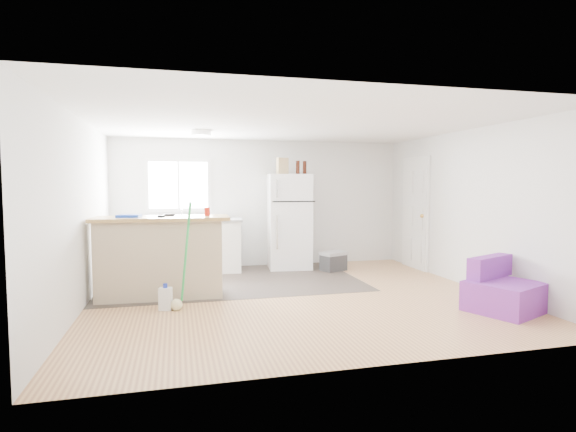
{
  "coord_description": "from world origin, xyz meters",
  "views": [
    {
      "loc": [
        -1.59,
        -5.97,
        1.57
      ],
      "look_at": [
        0.07,
        0.7,
        1.08
      ],
      "focal_mm": 28.0,
      "sensor_mm": 36.0,
      "label": 1
    }
  ],
  "objects_px": {
    "cooler": "(333,261)",
    "purple_seat": "(502,292)",
    "bottle_left": "(298,168)",
    "bottle_right": "(305,168)",
    "refrigerator": "(289,221)",
    "cleaner_jug": "(165,299)",
    "blue_tray": "(129,216)",
    "peninsula": "(161,257)",
    "kitchen_cabinets": "(182,245)",
    "cardboard_box": "(283,166)",
    "mop": "(179,291)",
    "red_cup": "(207,212)"
  },
  "relations": [
    {
      "from": "cooler",
      "to": "purple_seat",
      "type": "height_order",
      "value": "purple_seat"
    },
    {
      "from": "bottle_left",
      "to": "bottle_right",
      "type": "relative_size",
      "value": 1.0
    },
    {
      "from": "refrigerator",
      "to": "cleaner_jug",
      "type": "distance_m",
      "value": 3.32
    },
    {
      "from": "refrigerator",
      "to": "bottle_left",
      "type": "height_order",
      "value": "bottle_left"
    },
    {
      "from": "blue_tray",
      "to": "peninsula",
      "type": "bearing_deg",
      "value": 2.99
    },
    {
      "from": "bottle_left",
      "to": "bottle_right",
      "type": "bearing_deg",
      "value": 28.41
    },
    {
      "from": "cleaner_jug",
      "to": "blue_tray",
      "type": "relative_size",
      "value": 1.12
    },
    {
      "from": "blue_tray",
      "to": "bottle_right",
      "type": "height_order",
      "value": "bottle_right"
    },
    {
      "from": "blue_tray",
      "to": "bottle_left",
      "type": "height_order",
      "value": "bottle_left"
    },
    {
      "from": "cooler",
      "to": "purple_seat",
      "type": "xyz_separation_m",
      "value": [
        1.15,
        -2.95,
        0.06
      ]
    },
    {
      "from": "blue_tray",
      "to": "purple_seat",
      "type": "bearing_deg",
      "value": -20.67
    },
    {
      "from": "cleaner_jug",
      "to": "kitchen_cabinets",
      "type": "bearing_deg",
      "value": 97.66
    },
    {
      "from": "peninsula",
      "to": "bottle_right",
      "type": "relative_size",
      "value": 7.41
    },
    {
      "from": "cleaner_jug",
      "to": "peninsula",
      "type": "bearing_deg",
      "value": 109.17
    },
    {
      "from": "refrigerator",
      "to": "cooler",
      "type": "xyz_separation_m",
      "value": [
        0.71,
        -0.47,
        -0.7
      ]
    },
    {
      "from": "purple_seat",
      "to": "cardboard_box",
      "type": "bearing_deg",
      "value": 97.81
    },
    {
      "from": "cooler",
      "to": "mop",
      "type": "bearing_deg",
      "value": -168.03
    },
    {
      "from": "peninsula",
      "to": "cooler",
      "type": "bearing_deg",
      "value": 24.86
    },
    {
      "from": "cleaner_jug",
      "to": "bottle_left",
      "type": "bearing_deg",
      "value": 58.07
    },
    {
      "from": "bottle_left",
      "to": "peninsula",
      "type": "bearing_deg",
      "value": -146.09
    },
    {
      "from": "cooler",
      "to": "red_cup",
      "type": "xyz_separation_m",
      "value": [
        -2.33,
        -1.2,
        1.01
      ]
    },
    {
      "from": "cooler",
      "to": "cleaner_jug",
      "type": "xyz_separation_m",
      "value": [
        -2.9,
        -1.92,
        -0.03
      ]
    },
    {
      "from": "purple_seat",
      "to": "mop",
      "type": "xyz_separation_m",
      "value": [
        -3.89,
        1.03,
        -0.0
      ]
    },
    {
      "from": "cooler",
      "to": "bottle_left",
      "type": "height_order",
      "value": "bottle_left"
    },
    {
      "from": "refrigerator",
      "to": "cardboard_box",
      "type": "xyz_separation_m",
      "value": [
        -0.14,
        -0.06,
        1.02
      ]
    },
    {
      "from": "peninsula",
      "to": "cleaner_jug",
      "type": "relative_size",
      "value": 5.51
    },
    {
      "from": "peninsula",
      "to": "bottle_left",
      "type": "distance_m",
      "value": 3.18
    },
    {
      "from": "kitchen_cabinets",
      "to": "cleaner_jug",
      "type": "distance_m",
      "value": 2.47
    },
    {
      "from": "bottle_left",
      "to": "red_cup",
      "type": "bearing_deg",
      "value": -137.79
    },
    {
      "from": "bottle_left",
      "to": "cardboard_box",
      "type": "bearing_deg",
      "value": 179.35
    },
    {
      "from": "kitchen_cabinets",
      "to": "purple_seat",
      "type": "xyz_separation_m",
      "value": [
        3.81,
        -3.47,
        -0.25
      ]
    },
    {
      "from": "cooler",
      "to": "refrigerator",
      "type": "bearing_deg",
      "value": 123.59
    },
    {
      "from": "mop",
      "to": "peninsula",
      "type": "bearing_deg",
      "value": 86.58
    },
    {
      "from": "red_cup",
      "to": "cleaner_jug",
      "type": "bearing_deg",
      "value": -128.5
    },
    {
      "from": "cleaner_jug",
      "to": "mop",
      "type": "distance_m",
      "value": 0.19
    },
    {
      "from": "mop",
      "to": "cardboard_box",
      "type": "distance_m",
      "value": 3.42
    },
    {
      "from": "cardboard_box",
      "to": "bottle_left",
      "type": "relative_size",
      "value": 1.2
    },
    {
      "from": "peninsula",
      "to": "cooler",
      "type": "height_order",
      "value": "peninsula"
    },
    {
      "from": "cooler",
      "to": "cardboard_box",
      "type": "xyz_separation_m",
      "value": [
        -0.85,
        0.4,
        1.72
      ]
    },
    {
      "from": "refrigerator",
      "to": "mop",
      "type": "relative_size",
      "value": 1.29
    },
    {
      "from": "bottle_left",
      "to": "purple_seat",
      "type": "bearing_deg",
      "value": -62.83
    },
    {
      "from": "mop",
      "to": "bottle_left",
      "type": "bearing_deg",
      "value": 24.73
    },
    {
      "from": "refrigerator",
      "to": "purple_seat",
      "type": "distance_m",
      "value": 3.94
    },
    {
      "from": "purple_seat",
      "to": "bottle_right",
      "type": "relative_size",
      "value": 4.05
    },
    {
      "from": "cleaner_jug",
      "to": "purple_seat",
      "type": "bearing_deg",
      "value": -0.95
    },
    {
      "from": "refrigerator",
      "to": "cooler",
      "type": "bearing_deg",
      "value": -27.63
    },
    {
      "from": "blue_tray",
      "to": "bottle_right",
      "type": "bearing_deg",
      "value": 30.19
    },
    {
      "from": "cooler",
      "to": "red_cup",
      "type": "distance_m",
      "value": 2.8
    },
    {
      "from": "kitchen_cabinets",
      "to": "bottle_left",
      "type": "height_order",
      "value": "bottle_left"
    },
    {
      "from": "refrigerator",
      "to": "cleaner_jug",
      "type": "relative_size",
      "value": 5.21
    }
  ]
}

